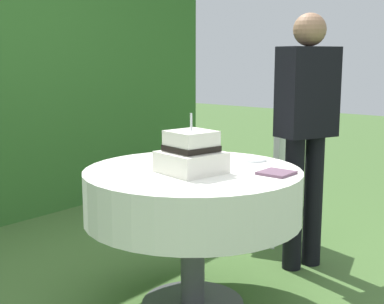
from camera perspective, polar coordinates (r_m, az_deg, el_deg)
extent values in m
cylinder|color=#4C4C51|center=(3.07, 0.08, -15.67)|extent=(0.56, 0.56, 0.02)
cylinder|color=#4C4C51|center=(2.93, 0.08, -9.43)|extent=(0.13, 0.13, 0.73)
cylinder|color=brown|center=(2.83, 0.08, -2.21)|extent=(1.11, 1.11, 0.03)
cylinder|color=white|center=(2.85, 0.08, -4.48)|extent=(1.14, 1.14, 0.27)
cube|color=white|center=(2.74, -0.08, -1.09)|extent=(0.33, 0.33, 0.11)
cube|color=white|center=(2.72, -0.08, 1.13)|extent=(0.25, 0.25, 0.11)
cube|color=black|center=(2.73, -0.08, 0.41)|extent=(0.26, 0.26, 0.03)
sphere|color=#D13866|center=(2.87, 0.21, 1.06)|extent=(0.09, 0.09, 0.09)
cylinder|color=silver|center=(2.71, -0.08, 3.18)|extent=(0.01, 0.01, 0.09)
cylinder|color=white|center=(3.08, 6.59, -0.80)|extent=(0.14, 0.14, 0.01)
cylinder|color=white|center=(3.27, 1.29, -0.12)|extent=(0.11, 0.11, 0.01)
cube|color=#6B4C60|center=(2.74, 8.90, -2.19)|extent=(0.16, 0.16, 0.01)
cylinder|color=white|center=(4.23, 5.41, -5.28)|extent=(0.03, 0.03, 0.45)
cylinder|color=white|center=(3.93, 4.00, -6.43)|extent=(0.03, 0.03, 0.45)
cylinder|color=white|center=(4.15, 9.65, -5.68)|extent=(0.03, 0.03, 0.45)
cylinder|color=white|center=(3.85, 8.55, -6.90)|extent=(0.03, 0.03, 0.45)
cube|color=white|center=(3.98, 6.98, -2.66)|extent=(0.50, 0.50, 0.04)
cube|color=white|center=(3.89, 9.60, 0.29)|extent=(0.39, 0.15, 0.40)
cylinder|color=black|center=(3.57, 12.66, -5.05)|extent=(0.12, 0.12, 0.85)
cylinder|color=black|center=(3.47, 10.66, -5.42)|extent=(0.12, 0.12, 0.85)
cube|color=black|center=(3.41, 12.09, 6.20)|extent=(0.41, 0.32, 0.55)
sphere|color=#8C664C|center=(3.40, 12.33, 12.51)|extent=(0.20, 0.20, 0.20)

